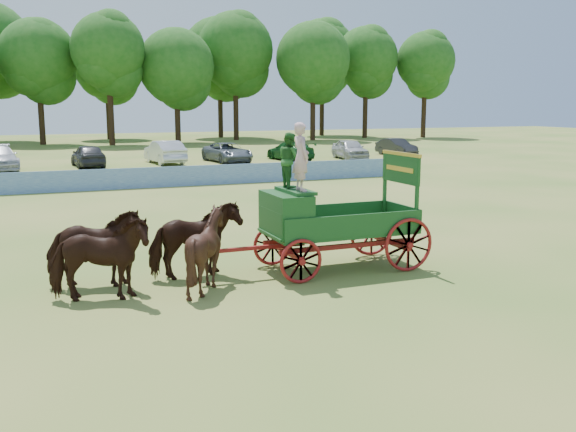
# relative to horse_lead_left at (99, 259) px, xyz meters

# --- Properties ---
(ground) EXTENTS (160.00, 160.00, 0.00)m
(ground) POSITION_rel_horse_lead_left_xyz_m (7.47, 0.73, -0.94)
(ground) COLOR #998B45
(ground) RESTS_ON ground
(horse_lead_left) EXTENTS (2.39, 1.49, 1.88)m
(horse_lead_left) POSITION_rel_horse_lead_left_xyz_m (0.00, 0.00, 0.00)
(horse_lead_left) COLOR black
(horse_lead_left) RESTS_ON ground
(horse_lead_right) EXTENTS (2.38, 1.46, 1.88)m
(horse_lead_right) POSITION_rel_horse_lead_left_xyz_m (0.00, 1.10, 0.00)
(horse_lead_right) COLOR black
(horse_lead_right) RESTS_ON ground
(horse_wheel_left) EXTENTS (2.01, 1.87, 1.88)m
(horse_wheel_left) POSITION_rel_horse_lead_left_xyz_m (2.40, 0.00, 0.00)
(horse_wheel_left) COLOR black
(horse_wheel_left) RESTS_ON ground
(horse_wheel_right) EXTENTS (2.33, 1.28, 1.88)m
(horse_wheel_right) POSITION_rel_horse_lead_left_xyz_m (2.40, 1.10, 0.00)
(horse_wheel_right) COLOR black
(horse_wheel_right) RESTS_ON ground
(farm_dray) EXTENTS (5.99, 2.00, 3.82)m
(farm_dray) POSITION_rel_horse_lead_left_xyz_m (5.37, 0.56, 0.66)
(farm_dray) COLOR maroon
(farm_dray) RESTS_ON ground
(sponsor_banner) EXTENTS (26.00, 0.08, 1.05)m
(sponsor_banner) POSITION_rel_horse_lead_left_xyz_m (6.47, 18.73, -0.41)
(sponsor_banner) COLOR #1C479C
(sponsor_banner) RESTS_ON ground
(parked_cars) EXTENTS (47.34, 6.86, 1.64)m
(parked_cars) POSITION_rel_horse_lead_left_xyz_m (3.43, 31.07, -0.17)
(parked_cars) COLOR silver
(parked_cars) RESTS_ON ground
(treeline) EXTENTS (89.19, 20.28, 15.32)m
(treeline) POSITION_rel_horse_lead_left_xyz_m (2.96, 59.84, 8.26)
(treeline) COLOR #382314
(treeline) RESTS_ON ground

